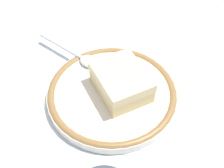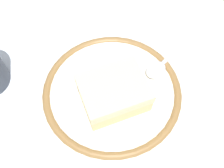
% 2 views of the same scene
% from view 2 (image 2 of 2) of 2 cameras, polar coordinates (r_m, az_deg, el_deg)
% --- Properties ---
extents(ground_plane, '(2.40, 2.40, 0.00)m').
position_cam_2_polar(ground_plane, '(0.43, -4.13, -1.16)').
color(ground_plane, '#B7B2A8').
extents(placemat, '(0.43, 0.42, 0.00)m').
position_cam_2_polar(placemat, '(0.43, -4.14, -1.11)').
color(placemat, silver).
rests_on(placemat, ground_plane).
extents(plate, '(0.21, 0.21, 0.02)m').
position_cam_2_polar(plate, '(0.41, 0.00, -1.79)').
color(plate, silver).
rests_on(plate, placemat).
extents(cake_slice, '(0.11, 0.12, 0.04)m').
position_cam_2_polar(cake_slice, '(0.38, 0.03, -2.23)').
color(cake_slice, beige).
rests_on(cake_slice, plate).
extents(spoon, '(0.03, 0.14, 0.01)m').
position_cam_2_polar(spoon, '(0.44, 11.23, 4.82)').
color(spoon, silver).
rests_on(spoon, plate).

